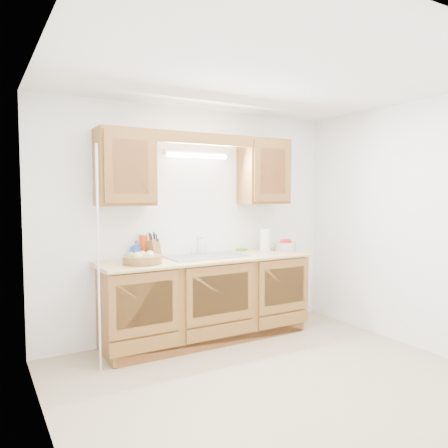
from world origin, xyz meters
TOP-DOWN VIEW (x-y plane):
  - room at (0.00, 0.00)m, footprint 3.52×3.50m
  - base_cabinets at (0.00, 1.20)m, footprint 2.20×0.60m
  - countertop at (0.00, 1.19)m, footprint 2.30×0.63m
  - upper_cabinet_left at (-0.83, 1.33)m, footprint 0.55×0.33m
  - upper_cabinet_right at (0.83, 1.33)m, footprint 0.55×0.33m
  - valance at (0.00, 1.19)m, footprint 2.20×0.05m
  - fluorescent_fixture at (0.00, 1.42)m, footprint 0.76×0.08m
  - sink at (0.00, 1.21)m, footprint 0.84×0.46m
  - wire_shelf_pole at (-1.20, 0.94)m, footprint 0.03×0.03m
  - outlet_plate at (0.95, 1.49)m, footprint 0.08×0.01m
  - fruit_basket at (-0.74, 1.11)m, footprint 0.44×0.44m
  - knife_block at (-0.54, 1.34)m, footprint 0.14×0.18m
  - orange_canister at (-0.61, 1.44)m, footprint 0.10×0.10m
  - soap_bottle at (-0.70, 1.43)m, footprint 0.10×0.10m
  - sponge at (0.60, 1.44)m, footprint 0.12×0.08m
  - paper_towel at (0.82, 1.28)m, footprint 0.15×0.15m
  - apple_bowl at (1.03, 1.18)m, footprint 0.30×0.30m

SIDE VIEW (x-z plane):
  - base_cabinets at x=0.00m, z-range 0.01..0.87m
  - sink at x=0.00m, z-range 0.65..1.01m
  - countertop at x=0.00m, z-range 0.86..0.90m
  - sponge at x=0.60m, z-range 0.90..0.92m
  - fruit_basket at x=-0.74m, z-range 0.89..1.01m
  - apple_bowl at x=1.03m, z-range 0.89..1.03m
  - soap_bottle at x=-0.70m, z-range 0.90..1.09m
  - wire_shelf_pole at x=-1.20m, z-range 0.00..2.00m
  - knife_block at x=-0.54m, z-range 0.86..1.15m
  - paper_towel at x=0.82m, z-range 0.87..1.18m
  - orange_canister at x=-0.61m, z-range 0.90..1.16m
  - outlet_plate at x=0.95m, z-range 1.09..1.21m
  - room at x=0.00m, z-range 0.00..2.50m
  - upper_cabinet_left at x=-0.83m, z-range 1.45..2.20m
  - upper_cabinet_right at x=0.83m, z-range 1.45..2.20m
  - fluorescent_fixture at x=0.00m, z-range 1.96..2.04m
  - valance at x=0.00m, z-range 2.08..2.20m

